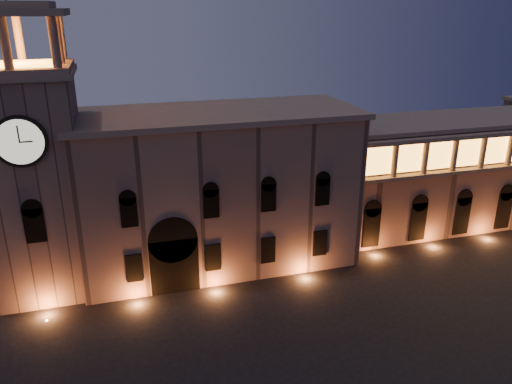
% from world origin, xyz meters
% --- Properties ---
extents(ground, '(160.00, 160.00, 0.00)m').
position_xyz_m(ground, '(0.00, 0.00, 0.00)').
color(ground, black).
rests_on(ground, ground).
extents(government_building, '(30.80, 12.80, 17.60)m').
position_xyz_m(government_building, '(-2.08, 21.93, 8.77)').
color(government_building, '#7C5E51').
rests_on(government_building, ground).
extents(clock_tower, '(9.80, 9.80, 32.40)m').
position_xyz_m(clock_tower, '(-20.50, 20.98, 12.50)').
color(clock_tower, '#7C5E51').
rests_on(clock_tower, ground).
extents(colonnade_wing, '(40.60, 11.50, 14.50)m').
position_xyz_m(colonnade_wing, '(32.00, 23.92, 7.33)').
color(colonnade_wing, '#77594C').
rests_on(colonnade_wing, ground).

